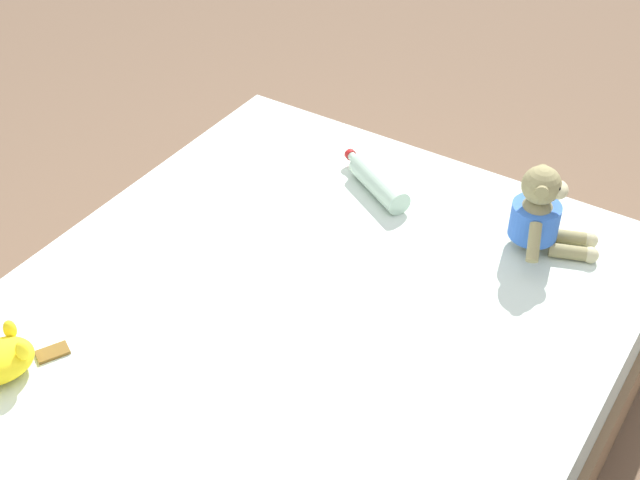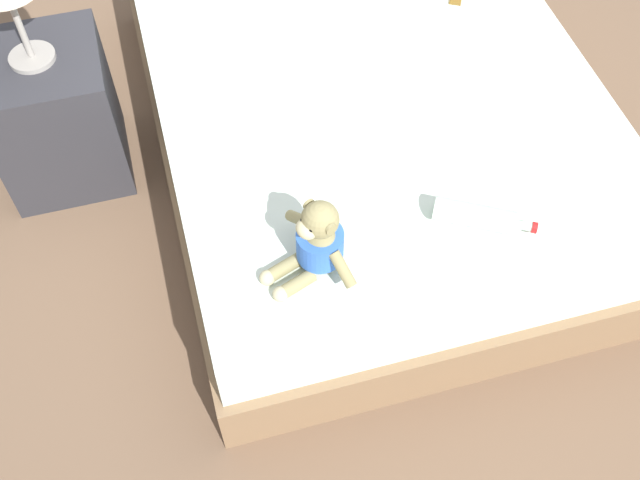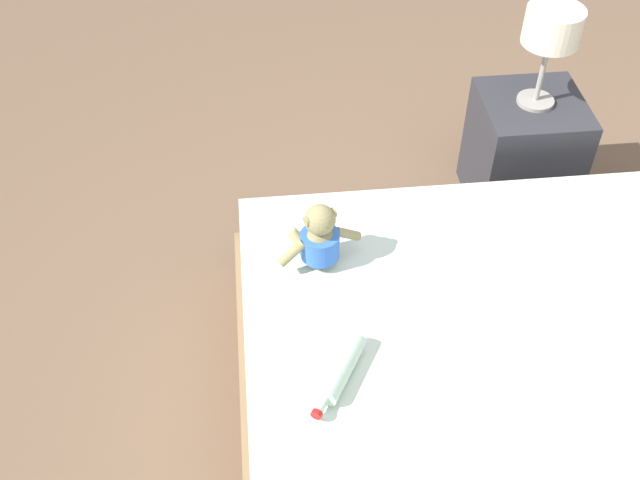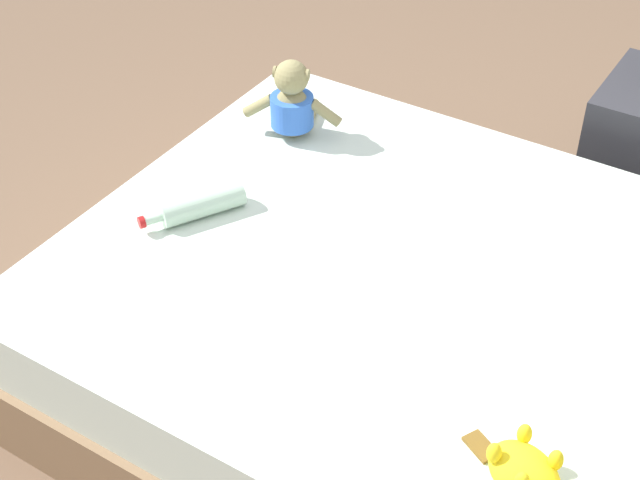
% 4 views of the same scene
% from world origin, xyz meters
% --- Properties ---
extents(ground_plane, '(16.00, 16.00, 0.00)m').
position_xyz_m(ground_plane, '(0.00, 0.00, 0.00)').
color(ground_plane, brown).
extents(bed, '(1.40, 1.90, 0.40)m').
position_xyz_m(bed, '(0.00, 0.00, 0.20)').
color(bed, '#846647').
rests_on(bed, ground_plane).
extents(plush_monkey, '(0.25, 0.28, 0.24)m').
position_xyz_m(plush_monkey, '(-0.36, -0.68, 0.49)').
color(plush_monkey, '#8E8456').
rests_on(plush_monkey, bed).
extents(glass_bottle, '(0.26, 0.18, 0.07)m').
position_xyz_m(glass_bottle, '(0.09, -0.67, 0.43)').
color(glass_bottle, '#B2D1B7').
rests_on(glass_bottle, bed).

